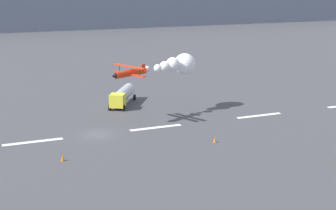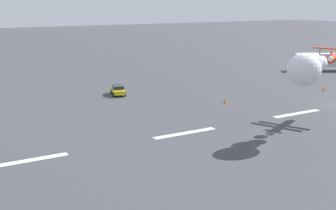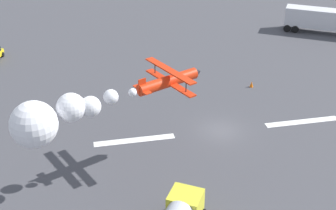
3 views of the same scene
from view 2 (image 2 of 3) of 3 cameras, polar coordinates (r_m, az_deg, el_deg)
name	(u,v)px [view 2 (image 2 of 3)]	position (r m, az deg, el deg)	size (l,w,h in m)	color
runway_stripe_5	(297,114)	(60.49, 16.66, -1.08)	(8.00, 0.90, 0.01)	white
runway_stripe_6	(185,133)	(49.48, 2.28, -3.73)	(8.00, 0.90, 0.01)	white
runway_stripe_7	(26,161)	(43.22, -18.24, -7.03)	(8.00, 0.90, 0.01)	white
stunt_biplane_red	(310,67)	(49.28, 18.29, 4.83)	(16.17, 9.68, 3.54)	red
semi_truck_orange	(330,61)	(100.26, 20.59, 5.49)	(15.06, 10.57, 3.70)	silver
followme_car_yellow	(118,90)	(69.97, -6.63, 2.01)	(2.86, 4.54, 1.52)	yellow
traffic_cone_near	(324,88)	(77.34, 19.88, 2.06)	(0.44, 0.44, 0.75)	orange
traffic_cone_far	(225,101)	(63.95, 7.52, 0.49)	(0.44, 0.44, 0.75)	orange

